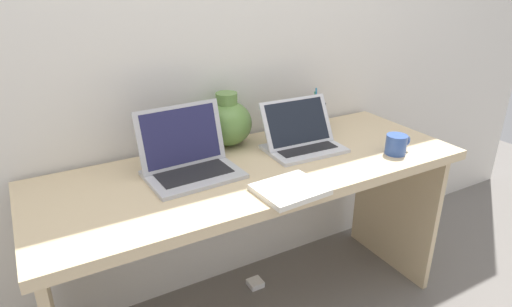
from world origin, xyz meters
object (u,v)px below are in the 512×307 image
at_px(laptop_left, 188,157).
at_px(pen_cup, 318,114).
at_px(green_vase, 227,122).
at_px(coffee_mug, 397,144).
at_px(laptop_right, 301,136).
at_px(power_brick, 255,283).
at_px(notebook_stack, 290,189).

height_order(laptop_left, pen_cup, laptop_left).
height_order(green_vase, coffee_mug, green_vase).
relative_size(laptop_left, laptop_right, 1.06).
distance_m(laptop_right, coffee_mug, 0.39).
distance_m(laptop_left, green_vase, 0.31).
xyz_separation_m(laptop_left, laptop_right, (0.50, -0.02, -0.01)).
bearing_deg(green_vase, power_brick, -43.10).
distance_m(notebook_stack, coffee_mug, 0.57).
distance_m(notebook_stack, power_brick, 0.86).
bearing_deg(coffee_mug, notebook_stack, -173.58).
height_order(laptop_left, green_vase, laptop_left).
bearing_deg(power_brick, notebook_stack, -103.11).
relative_size(laptop_right, coffee_mug, 2.68).
xyz_separation_m(laptop_left, coffee_mug, (0.81, -0.26, -0.02)).
bearing_deg(laptop_right, laptop_left, 178.28).
height_order(coffee_mug, pen_cup, pen_cup).
relative_size(pen_cup, power_brick, 2.72).
distance_m(coffee_mug, pen_cup, 0.44).
relative_size(coffee_mug, power_brick, 1.74).
bearing_deg(notebook_stack, coffee_mug, 6.42).
distance_m(laptop_left, pen_cup, 0.75).
xyz_separation_m(green_vase, coffee_mug, (0.56, -0.43, -0.06)).
height_order(laptop_left, notebook_stack, laptop_left).
relative_size(green_vase, notebook_stack, 1.03).
distance_m(laptop_left, power_brick, 0.87).
bearing_deg(coffee_mug, green_vase, 142.19).
xyz_separation_m(notebook_stack, power_brick, (0.10, 0.41, -0.74)).
bearing_deg(laptop_right, green_vase, 142.42).
distance_m(green_vase, coffee_mug, 0.71).
bearing_deg(laptop_right, pen_cup, 39.40).
bearing_deg(green_vase, coffee_mug, -37.81).
xyz_separation_m(notebook_stack, pen_cup, (0.49, 0.49, 0.05)).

